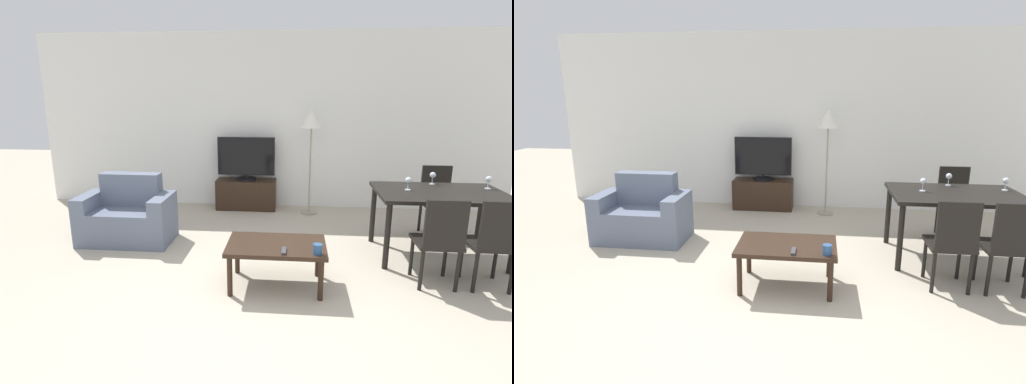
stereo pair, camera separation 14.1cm
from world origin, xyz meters
The scene contains 16 objects.
ground_plane centered at (0.00, 0.00, 0.00)m, with size 18.00×18.00×0.00m, color #B2A893.
wall_back centered at (0.00, 3.44, 1.35)m, with size 7.41×0.06×2.70m.
armchair centered at (-1.67, 1.65, 0.30)m, with size 1.11×0.63×0.82m.
tv_stand centered at (-0.37, 3.18, 0.23)m, with size 0.93×0.37×0.47m.
tv centered at (-0.37, 3.18, 0.80)m, with size 0.89×0.31×0.67m.
coffee_table centered at (0.22, 0.63, 0.38)m, with size 0.93×0.59×0.43m.
dining_table centered at (1.97, 1.51, 0.67)m, with size 1.37×0.91×0.76m.
dining_chair_near centered at (1.73, 0.75, 0.49)m, with size 0.40×0.40×0.89m.
dining_chair_far centered at (2.21, 2.27, 0.49)m, with size 0.40×0.40×0.89m.
dining_chair_near_right centered at (2.21, 0.75, 0.49)m, with size 0.40×0.40×0.89m.
floor_lamp centered at (0.61, 3.01, 1.35)m, with size 0.32×0.32×1.57m.
remote_primary centered at (0.30, 0.44, 0.44)m, with size 0.04×0.15×0.02m.
cup_white_near centered at (0.59, 0.42, 0.47)m, with size 0.08×0.08×0.09m.
wine_glass_left centered at (2.54, 1.68, 0.86)m, with size 0.07×0.07×0.15m.
wine_glass_center centered at (1.63, 1.54, 0.86)m, with size 0.07×0.07×0.15m.
wine_glass_right centered at (1.99, 1.85, 0.86)m, with size 0.07×0.07×0.15m.
Camera 1 is at (0.37, -2.89, 1.82)m, focal length 28.00 mm.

